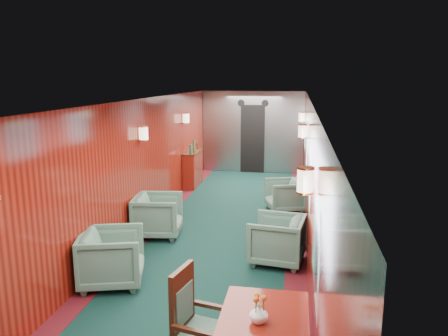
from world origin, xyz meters
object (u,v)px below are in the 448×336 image
armchair_left_near (112,258)px  armchair_right_far (284,195)px  side_chair (194,319)px  credenza (193,168)px  armchair_right_near (277,240)px  armchair_left_far (158,215)px  dining_table (263,333)px

armchair_left_near → armchair_right_far: armchair_left_near is taller
side_chair → armchair_right_far: (0.65, 5.43, -0.24)m
credenza → armchair_right_near: (2.39, -4.45, -0.10)m
armchair_left_far → armchair_right_far: 2.88m
armchair_right_far → side_chair: bearing=-25.6°
armchair_left_near → armchair_right_far: bearing=-46.2°
dining_table → side_chair: side_chair is taller
credenza → armchair_right_near: size_ratio=1.49×
armchair_left_near → armchair_left_far: (0.03, 1.89, -0.00)m
armchair_left_near → armchair_right_near: size_ratio=1.04×
side_chair → credenza: size_ratio=0.90×
side_chair → armchair_right_near: size_ratio=1.34×
credenza → armchair_right_near: bearing=-61.8°
dining_table → armchair_left_far: dining_table is taller
armchair_left_near → armchair_right_near: armchair_left_near is taller
side_chair → armchair_left_near: 2.27m
armchair_left_near → armchair_right_near: 2.43m
side_chair → armchair_right_far: side_chair is taller
side_chair → credenza: bearing=116.4°
credenza → armchair_right_far: 2.99m
dining_table → credenza: (-2.42, 7.44, -0.20)m
armchair_left_near → armchair_right_near: (2.17, 1.09, -0.02)m
armchair_left_far → dining_table: bearing=-157.7°
dining_table → armchair_right_far: dining_table is taller
dining_table → armchair_left_far: (-2.17, 3.79, -0.30)m
armchair_left_far → armchair_right_far: armchair_left_far is taller
dining_table → armchair_right_near: (-0.03, 2.98, -0.31)m
armchair_left_far → armchair_right_near: bearing=-118.1°
side_chair → credenza: credenza is taller
dining_table → armchair_left_near: (-2.20, 1.90, -0.29)m
armchair_left_far → armchair_right_near: (2.14, -0.80, -0.01)m
credenza → armchair_left_near: size_ratio=1.43×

